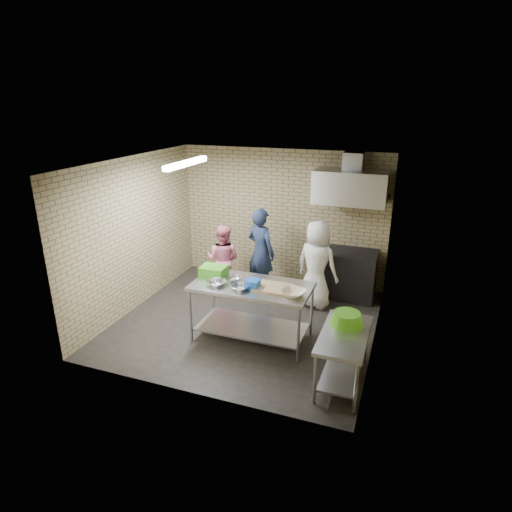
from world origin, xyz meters
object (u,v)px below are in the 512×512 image
Objects in this scene: green_crate at (214,271)px; blue_tub at (252,284)px; prep_table at (252,311)px; stove at (343,273)px; bottle_red at (354,189)px; green_basin at (347,318)px; woman_white at (317,264)px; man_navy at (261,252)px; woman_pink at (223,260)px; side_counter at (343,358)px.

green_crate is 2.00× the size of blue_tub.
blue_tub reaches higher than prep_table.
blue_tub is (-1.04, -2.17, 0.53)m from stove.
prep_table is 10.17× the size of bottle_red.
stove is at bearing 62.26° from prep_table.
green_basin is 2.06m from woman_white.
man_navy reaches higher than woman_pink.
man_navy is at bearing 133.59° from green_basin.
stove is at bearing -106.14° from woman_white.
woman_pink is (-2.65, 2.06, 0.31)m from side_counter.
bottle_red reaches higher than prep_table.
prep_table reaches higher than stove.
bottle_red is (-0.38, 2.74, 1.19)m from green_basin.
green_basin reaches higher than prep_table.
blue_tub is at bearing -114.31° from bottle_red.
woman_white reaches higher than side_counter.
green_crate is at bearing -132.50° from stove.
man_navy is (-1.57, -0.70, -1.18)m from bottle_red.
green_crate is at bearing 61.00° from woman_white.
prep_table is 3.98× the size of green_basin.
man_navy is at bearing -163.27° from stove.
green_basin is (2.22, -0.55, -0.16)m from green_crate.
woman_white is (-0.83, 1.89, -0.03)m from green_basin.
prep_table is at bearing 127.06° from man_navy.
woman_white is at bearing -165.49° from man_navy.
woman_pink reaches higher than side_counter.
side_counter is at bearing 152.95° from man_navy.
green_crate is 0.25× the size of woman_white.
blue_tub reaches higher than side_counter.
green_crate is at bearing 166.21° from green_basin.
side_counter is 1.00× the size of stove.
man_navy is (-0.47, 1.72, -0.13)m from blue_tub.
prep_table is 1.79m from woman_pink.
side_counter is 0.74× the size of woman_white.
side_counter is at bearing 128.62° from woman_white.
prep_table is 1.68m from side_counter.
blue_tub is 1.51m from green_basin.
bottle_red is 0.11× the size of man_navy.
bottle_red is at bearing 63.76° from prep_table.
prep_table is 3.02m from bottle_red.
side_counter is 3.44m from bottle_red.
man_navy is at bearing 105.44° from blue_tub.
woman_white is (0.64, 1.56, -0.17)m from blue_tub.
prep_table is 1.72m from man_navy.
woman_pink reaches higher than green_basin.
bottle_red is at bearing 65.69° from blue_tub.
stove is (1.09, 2.07, -0.01)m from prep_table.
blue_tub is (0.05, -0.10, 0.52)m from prep_table.
woman_pink is at bearing 41.07° from man_navy.
prep_table is at bearing -116.24° from bottle_red.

